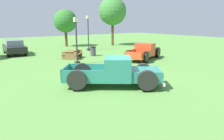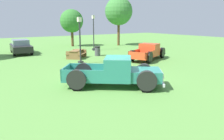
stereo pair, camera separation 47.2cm
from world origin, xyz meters
name	(u,v)px [view 1 (the left image)]	position (x,y,z in m)	size (l,w,h in m)	color
ground_plane	(118,81)	(0.00, 0.00, 0.00)	(80.00, 80.00, 0.00)	#5B9342
pickup_truck_foreground	(119,73)	(-0.58, -0.87, 0.76)	(5.20, 4.62, 1.58)	#2D8475
pickup_truck_behind_left	(145,51)	(6.66, 4.36, 0.70)	(5.04, 3.45, 1.46)	#D14723
sedan_distant_a	(14,47)	(-2.52, 14.65, 0.80)	(2.19, 4.68, 1.52)	black
lamp_post_near	(76,40)	(0.38, 5.83, 2.00)	(0.36, 0.36, 3.81)	#2D2D33
lamp_post_far	(88,32)	(5.36, 12.57, 2.19)	(0.36, 0.36, 4.18)	#2D2D33
picnic_table	(72,53)	(1.29, 8.62, 0.49)	(2.32, 2.31, 0.78)	olive
trash_can	(93,51)	(3.67, 8.76, 0.48)	(0.59, 0.59, 0.95)	#4C4C51
oak_tree_east	(65,21)	(5.04, 18.19, 3.49)	(3.18, 3.18, 5.10)	brown
oak_tree_west	(113,11)	(11.08, 15.42, 4.83)	(3.92, 3.92, 6.81)	brown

